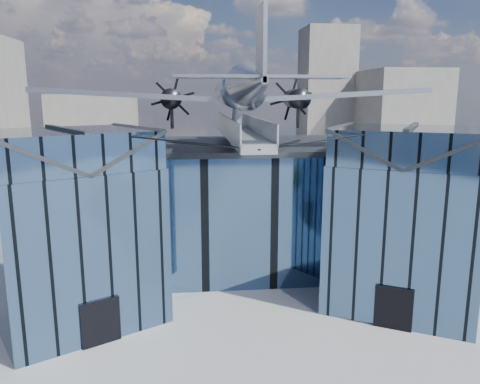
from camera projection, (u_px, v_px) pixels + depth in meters
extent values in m
plane|color=gray|center=(243.00, 302.00, 31.49)|extent=(120.00, 120.00, 0.00)
cube|color=#426288|center=(231.00, 204.00, 39.31)|extent=(28.00, 14.00, 9.50)
cube|color=#25282C|center=(231.00, 145.00, 38.32)|extent=(28.00, 14.00, 0.40)
cube|color=#426288|center=(74.00, 245.00, 28.50)|extent=(11.79, 11.43, 9.50)
cube|color=#426288|center=(67.00, 149.00, 27.33)|extent=(11.56, 11.20, 2.20)
cube|color=#25282C|center=(26.00, 152.00, 26.04)|extent=(7.98, 9.23, 2.40)
cube|color=#25282C|center=(104.00, 147.00, 28.62)|extent=(7.98, 9.23, 2.40)
cube|color=#25282C|center=(66.00, 129.00, 27.10)|extent=(4.30, 7.10, 0.18)
cube|color=black|center=(101.00, 322.00, 25.98)|extent=(2.03, 1.32, 2.60)
cube|color=black|center=(143.00, 232.00, 31.09)|extent=(0.34, 0.34, 9.50)
cube|color=#426288|center=(404.00, 234.00, 30.63)|extent=(11.79, 11.43, 9.50)
cube|color=#426288|center=(410.00, 145.00, 29.46)|extent=(11.56, 11.20, 2.20)
cube|color=#25282C|center=(374.00, 144.00, 30.36)|extent=(7.98, 9.23, 2.40)
cube|color=#25282C|center=(449.00, 147.00, 28.56)|extent=(7.98, 9.23, 2.40)
cube|color=#25282C|center=(412.00, 127.00, 29.23)|extent=(4.30, 7.10, 0.18)
cube|color=black|center=(393.00, 308.00, 27.69)|extent=(2.03, 1.32, 2.60)
cube|color=black|center=(336.00, 227.00, 32.43)|extent=(0.34, 0.34, 9.50)
cube|color=#9CA2A9|center=(238.00, 133.00, 32.68)|extent=(1.80, 21.00, 0.50)
cube|color=#9CA2A9|center=(225.00, 124.00, 32.46)|extent=(0.08, 21.00, 1.10)
cube|color=#9CA2A9|center=(251.00, 124.00, 32.64)|extent=(0.08, 21.00, 1.10)
cylinder|color=#9CA2A9|center=(227.00, 133.00, 42.07)|extent=(0.44, 0.44, 1.35)
cylinder|color=#9CA2A9|center=(233.00, 138.00, 36.23)|extent=(0.44, 0.44, 1.35)
cylinder|color=#9CA2A9|center=(239.00, 144.00, 32.33)|extent=(0.44, 0.44, 1.35)
cylinder|color=#9CA2A9|center=(237.00, 119.00, 32.98)|extent=(0.70, 0.70, 1.40)
cylinder|color=black|center=(153.00, 139.00, 24.78)|extent=(10.55, 6.08, 0.69)
cylinder|color=black|center=(346.00, 137.00, 25.84)|extent=(10.55, 6.08, 0.69)
cylinder|color=black|center=(195.00, 144.00, 30.54)|extent=(6.09, 17.04, 1.19)
cylinder|color=black|center=(285.00, 143.00, 31.15)|extent=(6.09, 17.04, 1.19)
cylinder|color=#A1A5AE|center=(237.00, 91.00, 32.59)|extent=(2.50, 11.00, 2.50)
sphere|color=#A1A5AE|center=(230.00, 92.00, 37.95)|extent=(2.50, 2.50, 2.50)
cube|color=black|center=(231.00, 83.00, 36.84)|extent=(1.60, 1.40, 0.50)
cone|color=#A1A5AE|center=(254.00, 83.00, 23.76)|extent=(2.50, 7.00, 2.50)
cube|color=#A1A5AE|center=(261.00, 45.00, 21.20)|extent=(0.18, 2.40, 3.40)
cube|color=#A1A5AE|center=(261.00, 77.00, 21.57)|extent=(8.00, 1.80, 0.14)
cube|color=#A1A5AE|center=(137.00, 95.00, 32.91)|extent=(14.00, 3.20, 1.08)
cylinder|color=black|center=(172.00, 99.00, 33.79)|extent=(1.44, 3.20, 1.44)
cone|color=black|center=(173.00, 99.00, 35.55)|extent=(0.70, 0.70, 0.70)
cube|color=black|center=(173.00, 99.00, 35.69)|extent=(1.05, 0.06, 3.33)
cube|color=black|center=(173.00, 99.00, 35.69)|extent=(2.53, 0.06, 2.53)
cube|color=black|center=(173.00, 99.00, 35.69)|extent=(3.33, 0.06, 1.05)
cylinder|color=black|center=(172.00, 116.00, 33.45)|extent=(0.24, 0.24, 1.75)
cube|color=#A1A5AE|center=(330.00, 95.00, 34.33)|extent=(14.00, 3.20, 1.08)
cylinder|color=black|center=(296.00, 99.00, 34.72)|extent=(1.44, 3.20, 1.44)
cone|color=black|center=(291.00, 99.00, 36.48)|extent=(0.70, 0.70, 0.70)
cube|color=black|center=(291.00, 99.00, 36.62)|extent=(1.05, 0.06, 3.33)
cube|color=black|center=(291.00, 99.00, 36.62)|extent=(2.53, 0.06, 2.53)
cube|color=black|center=(291.00, 99.00, 36.62)|extent=(3.33, 0.06, 1.05)
cylinder|color=black|center=(298.00, 116.00, 34.38)|extent=(0.24, 0.24, 1.75)
cube|color=slate|center=(398.00, 124.00, 79.71)|extent=(12.00, 14.00, 18.00)
cube|color=slate|center=(95.00, 135.00, 81.66)|extent=(14.00, 10.00, 14.00)
cube|color=slate|center=(326.00, 100.00, 87.65)|extent=(9.00, 9.00, 26.00)
cylinder|color=#332314|center=(478.00, 244.00, 39.34)|extent=(0.47, 0.47, 2.91)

